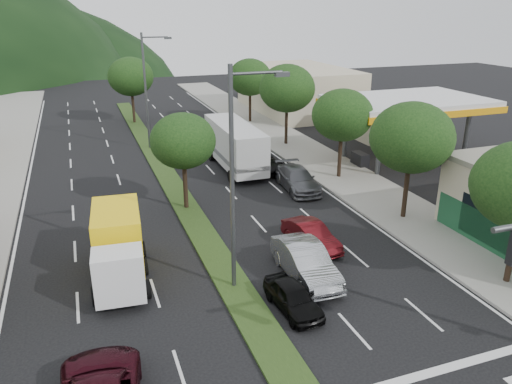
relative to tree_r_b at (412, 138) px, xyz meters
name	(u,v)px	position (x,y,z in m)	size (l,w,h in m)	color
sidewalk_right	(315,158)	(0.50, 13.00, -4.96)	(5.00, 90.00, 0.15)	gray
median	(160,164)	(-12.00, 16.00, -4.98)	(1.60, 56.00, 0.12)	#1E3312
gas_canopy	(408,105)	(7.00, 10.00, -0.39)	(12.20, 8.20, 5.25)	silver
bldg_right_far	(298,89)	(7.50, 32.00, -2.44)	(10.00, 16.00, 5.20)	beige
tree_r_b	(412,138)	(0.00, 0.00, 0.00)	(4.80, 4.80, 6.94)	black
tree_r_c	(342,115)	(0.00, 8.00, -0.29)	(4.40, 4.40, 6.48)	black
tree_r_d	(287,88)	(0.00, 18.00, 0.14)	(5.00, 5.00, 7.17)	black
tree_r_e	(250,77)	(0.00, 28.00, -0.14)	(4.60, 4.60, 6.71)	black
tree_med_near	(183,141)	(-12.00, 6.00, -0.61)	(4.00, 4.00, 6.02)	black
tree_med_far	(131,77)	(-12.00, 32.00, -0.03)	(4.80, 4.80, 6.94)	black
streetlight_near	(237,171)	(-11.79, -4.00, 0.55)	(2.60, 0.25, 10.00)	#47494C
streetlight_mid	(148,86)	(-11.79, 21.00, 0.55)	(2.60, 0.25, 10.00)	#47494C
sedan_silver	(306,262)	(-8.56, -4.33, -4.21)	(1.75, 5.02, 1.65)	#9DA0A5
car_queue_a	(293,297)	(-10.21, -6.57, -4.43)	(1.43, 3.55, 1.21)	black
car_queue_b	(298,179)	(-3.89, 6.85, -4.28)	(2.11, 5.19, 1.51)	#54555A
car_queue_c	(311,236)	(-6.92, -1.54, -4.37)	(1.42, 4.07, 1.34)	#500D12
car_queue_d	(260,161)	(-4.82, 11.85, -4.32)	(2.39, 5.18, 1.44)	black
box_truck	(118,248)	(-16.76, -1.10, -3.58)	(2.86, 6.42, 3.09)	silver
motorhome	(235,145)	(-6.50, 13.09, -3.18)	(2.98, 9.13, 3.49)	#BDBDBD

